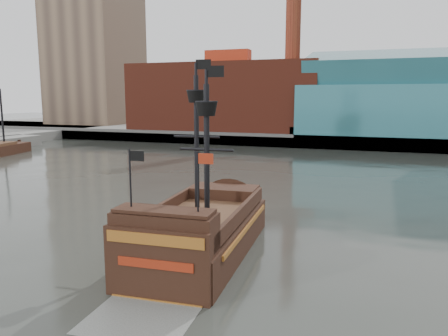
% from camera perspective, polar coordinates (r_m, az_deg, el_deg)
% --- Properties ---
extents(ground, '(400.00, 400.00, 0.00)m').
position_cam_1_polar(ground, '(26.06, -7.09, -12.87)').
color(ground, '#2C2F2A').
rests_on(ground, ground).
extents(promenade_far, '(220.00, 60.00, 2.00)m').
position_cam_1_polar(promenade_far, '(114.31, 14.43, 4.57)').
color(promenade_far, slate).
rests_on(promenade_far, ground).
extents(seawall, '(220.00, 1.00, 2.60)m').
position_cam_1_polar(seawall, '(85.09, 12.43, 3.33)').
color(seawall, '#4C4C49').
rests_on(seawall, ground).
extents(skyline, '(149.00, 45.00, 62.00)m').
position_cam_1_polar(skyline, '(107.18, 17.43, 16.78)').
color(skyline, brown).
rests_on(skyline, promenade_far).
extents(pirate_ship, '(6.54, 17.73, 13.02)m').
position_cam_1_polar(pirate_ship, '(27.63, -3.09, -8.90)').
color(pirate_ship, black).
rests_on(pirate_ship, ground).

